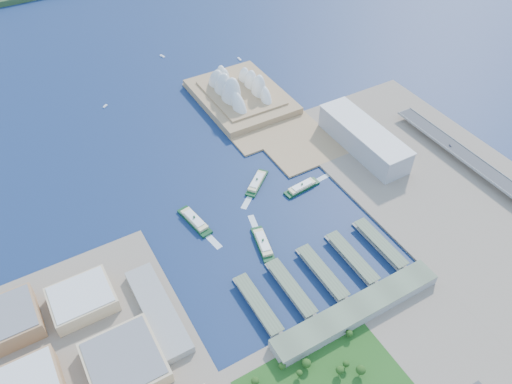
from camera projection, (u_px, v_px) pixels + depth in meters
ground at (277, 237)px, 606.15m from camera, size 3000.00×3000.00×0.00m
south_land at (393, 381)px, 474.50m from camera, size 720.00×180.00×3.00m
east_land at (450, 192)px, 660.40m from camera, size 240.00×500.00×3.00m
peninsula at (248, 105)px, 805.50m from camera, size 135.00×220.00×3.00m
opera_house at (241, 83)px, 795.83m from camera, size 134.00×180.00×58.00m
toaster_building at (363, 139)px, 711.84m from camera, size 45.00×155.00×35.00m
expressway at (490, 177)px, 670.62m from camera, size 26.00×340.00×11.85m
west_buildings at (87, 377)px, 461.14m from camera, size 200.00×280.00×27.00m
ferry_wharves at (322, 273)px, 561.31m from camera, size 184.00×90.00×9.30m
terminal_building at (357, 310)px, 521.33m from camera, size 200.00×28.00×12.00m
ferry_a at (194, 219)px, 619.29m from camera, size 23.74×59.49×10.95m
ferry_b at (257, 181)px, 670.05m from camera, size 50.67×44.96×10.24m
ferry_c at (263, 242)px, 592.98m from camera, size 26.08×57.12×10.47m
ferry_d at (302, 186)px, 663.37m from camera, size 53.46×18.55×9.91m
boat_b at (105, 106)px, 804.26m from camera, size 8.99×7.88×2.41m
boat_c at (239, 59)px, 912.59m from camera, size 4.18×11.67×2.58m
boat_e at (162, 56)px, 920.26m from camera, size 6.63×11.70×2.74m
car_c at (450, 146)px, 707.85m from camera, size 1.93×4.75×1.38m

